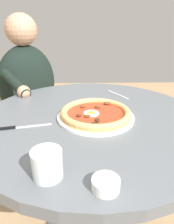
{
  "coord_description": "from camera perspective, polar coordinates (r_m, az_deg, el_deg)",
  "views": [
    {
      "loc": [
        -0.78,
        0.04,
        1.1
      ],
      "look_at": [
        0.04,
        0.02,
        0.73
      ],
      "focal_mm": 33.2,
      "sensor_mm": 36.0,
      "label": 1
    }
  ],
  "objects": [
    {
      "name": "cafe_chair_diner",
      "position": [
        1.66,
        -17.04,
        2.2
      ],
      "size": [
        0.57,
        0.57,
        0.83
      ],
      "color": "beige",
      "rests_on": "ground"
    },
    {
      "name": "dining_table",
      "position": [
        0.94,
        1.39,
        -9.35
      ],
      "size": [
        0.96,
        0.96,
        0.73
      ],
      "color": "#565B60",
      "rests_on": "ground"
    },
    {
      "name": "diner_person",
      "position": [
        1.53,
        -15.29,
        0.87
      ],
      "size": [
        0.59,
        0.45,
        1.14
      ],
      "color": "#282833",
      "rests_on": "ground"
    },
    {
      "name": "fork_utensil",
      "position": [
        1.12,
        8.39,
        4.8
      ],
      "size": [
        0.14,
        0.09,
        0.0
      ],
      "color": "#BCBCC1",
      "rests_on": "dining_table"
    },
    {
      "name": "pizza_on_plate",
      "position": [
        0.84,
        2.39,
        -0.49
      ],
      "size": [
        0.31,
        0.31,
        0.04
      ],
      "color": "white",
      "rests_on": "dining_table"
    },
    {
      "name": "ramekin_capers",
      "position": [
        0.52,
        5.18,
        -19.1
      ],
      "size": [
        0.07,
        0.07,
        0.03
      ],
      "color": "white",
      "rests_on": "dining_table"
    },
    {
      "name": "steak_knife",
      "position": [
        0.81,
        -19.77,
        -4.09
      ],
      "size": [
        0.06,
        0.21,
        0.01
      ],
      "color": "silver",
      "rests_on": "dining_table"
    },
    {
      "name": "water_glass",
      "position": [
        0.54,
        -10.89,
        -14.2
      ],
      "size": [
        0.08,
        0.08,
        0.08
      ],
      "color": "silver",
      "rests_on": "dining_table"
    }
  ]
}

